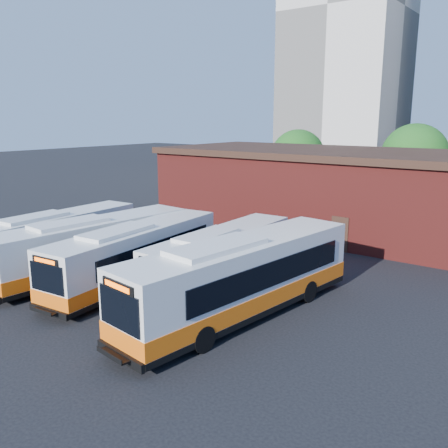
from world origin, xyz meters
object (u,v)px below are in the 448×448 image
Objects in this scene: bus_farwest at (55,240)px; bus_mideast at (221,259)px; bus_east at (242,281)px; transit_worker at (195,316)px; bus_midwest at (136,257)px; bus_west at (94,249)px.

bus_mideast is at bearing 13.16° from bus_farwest.
bus_east is 8.11× the size of transit_worker.
bus_midwest is 7.24× the size of transit_worker.
bus_farwest is 0.97× the size of bus_midwest.
bus_farwest is 13.97m from bus_east.
bus_mideast is 6.74× the size of transit_worker.
bus_midwest is at bearing -145.79° from bus_mideast.
bus_west is 3.10m from bus_midwest.
bus_farwest is at bearing -172.03° from bus_east.
bus_east reaches higher than bus_west.
bus_east is (7.07, -0.15, 0.18)m from bus_midwest.
bus_east reaches higher than transit_worker.
bus_east is at bearing -13.55° from transit_worker.
bus_east is at bearing -2.30° from bus_farwest.
transit_worker is (9.76, -2.59, -0.68)m from bus_west.
bus_west is 10.14m from bus_east.
bus_farwest is 7.02× the size of transit_worker.
bus_east is at bearing 6.14° from bus_west.
bus_west is at bearing 69.25° from transit_worker.
transit_worker is at bearing -10.07° from bus_west.
bus_midwest is at bearing -0.04° from bus_farwest.
bus_mideast reaches higher than transit_worker.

